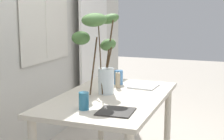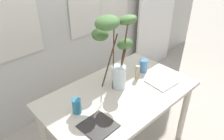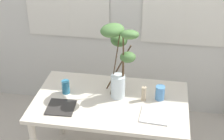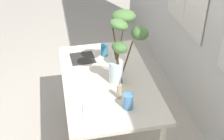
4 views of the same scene
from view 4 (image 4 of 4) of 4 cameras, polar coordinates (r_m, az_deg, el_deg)
ground at (r=3.19m, az=-0.74°, el=-12.30°), size 14.00×14.00×0.00m
dining_table at (r=2.77m, az=-0.83°, el=-3.28°), size 1.30×0.78×0.73m
vase_with_branches at (r=2.49m, az=2.03°, el=5.20°), size 0.36×0.37×0.65m
drinking_glass_blue_left at (r=3.02m, az=-1.44°, el=3.73°), size 0.07×0.07×0.12m
drinking_glass_blue_right at (r=2.38m, az=3.01°, el=-5.79°), size 0.08×0.08×0.12m
plate_square_left at (r=3.01m, az=-5.45°, el=2.20°), size 0.24×0.24×0.01m
plate_square_right at (r=2.40m, az=-2.76°, el=-7.13°), size 0.23×0.23×0.01m
pillar_candle at (r=2.47m, az=1.35°, el=-3.94°), size 0.04×0.04×0.14m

